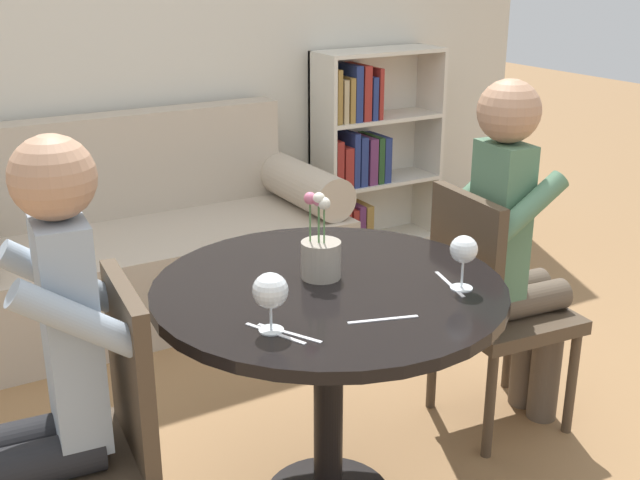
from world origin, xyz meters
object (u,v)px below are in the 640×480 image
chair_right (490,301)px  person_left (44,385)px  chair_left (89,441)px  bookshelf_right (362,152)px  wine_glass_left (270,292)px  flower_vase (321,253)px  wine_glass_right (464,251)px  couch (145,249)px  person_right (515,248)px

chair_right → person_left: (-1.54, -0.13, 0.18)m
chair_left → person_left: 0.20m
bookshelf_right → chair_left: size_ratio=1.27×
chair_left → wine_glass_left: bearing=77.3°
chair_right → wine_glass_left: bearing=111.2°
flower_vase → chair_left: bearing=-172.6°
wine_glass_right → chair_left: bearing=170.2°
person_left → flower_vase: person_left is taller
chair_left → wine_glass_left: (0.44, -0.15, 0.36)m
bookshelf_right → flower_vase: (-1.40, -1.91, 0.27)m
chair_left → chair_right: (1.45, 0.14, 0.00)m
flower_vase → bookshelf_right: bearing=53.7°
wine_glass_right → flower_vase: flower_vase is taller
wine_glass_left → couch: bearing=81.6°
bookshelf_right → wine_glass_left: bearing=-128.1°
chair_right → person_right: bearing=-93.7°
couch → chair_left: size_ratio=2.08×
chair_right → flower_vase: size_ratio=3.45×
chair_right → wine_glass_right: 0.64m
couch → chair_left: 1.90m
bookshelf_right → wine_glass_left: (-1.69, -2.15, 0.30)m
couch → person_right: bearing=-63.4°
chair_right → flower_vase: flower_vase is taller
flower_vase → wine_glass_right: bearing=-42.2°
person_left → wine_glass_left: size_ratio=8.19×
couch → flower_vase: 1.73m
wine_glass_right → couch: bearing=99.1°
couch → bookshelf_right: size_ratio=1.65×
couch → person_left: (-0.81, -1.73, 0.36)m
bookshelf_right → chair_right: bearing=-110.2°
chair_left → person_left: size_ratio=0.70×
chair_right → bookshelf_right: bearing=-14.9°
bookshelf_right → chair_left: 2.93m
couch → person_left: person_left is taller
person_right → couch: bearing=31.9°
person_left → wine_glass_right: (1.12, -0.19, 0.19)m
chair_left → person_left: bearing=-93.6°
couch → flower_vase: size_ratio=7.19×
couch → wine_glass_left: bearing=-98.4°
wine_glass_right → person_left: bearing=170.2°
chair_left → chair_right: same height
bookshelf_right → person_right: size_ratio=0.90×
chair_right → wine_glass_right: size_ratio=5.69×
chair_right → wine_glass_left: 1.11m
wine_glass_right → bookshelf_right: bearing=63.3°
chair_right → flower_vase: 0.79m
couch → wine_glass_left: 1.99m
chair_left → wine_glass_right: (1.03, -0.18, 0.37)m
wine_glass_left → chair_left: bearing=161.9°
person_right → wine_glass_right: 0.62m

